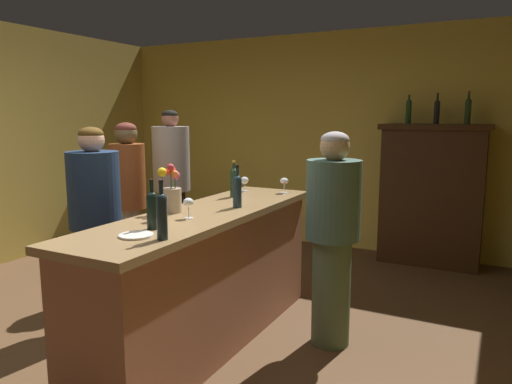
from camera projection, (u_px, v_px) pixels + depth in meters
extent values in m
plane|color=brown|center=(126.00, 345.00, 3.49)|extent=(8.59, 8.59, 0.00)
cube|color=gold|center=(302.00, 140.00, 6.22)|extent=(5.31, 0.12, 2.67)
cube|color=#995F46|center=(206.00, 282.00, 3.45)|extent=(0.57, 2.28, 0.93)
cube|color=olive|center=(204.00, 215.00, 3.38)|extent=(0.65, 2.38, 0.05)
cube|color=#331E0E|center=(431.00, 195.00, 5.28)|extent=(1.06, 0.38, 1.56)
cube|color=#321B0A|center=(435.00, 127.00, 5.16)|extent=(1.14, 0.44, 0.06)
cylinder|color=#1F3921|center=(234.00, 184.00, 3.97)|extent=(0.06, 0.06, 0.21)
sphere|color=#1F3921|center=(234.00, 172.00, 3.95)|extent=(0.06, 0.06, 0.06)
cylinder|color=#1F3921|center=(234.00, 167.00, 3.95)|extent=(0.02, 0.02, 0.08)
cylinder|color=gold|center=(234.00, 162.00, 3.94)|extent=(0.03, 0.03, 0.02)
cylinder|color=black|center=(152.00, 213.00, 2.83)|extent=(0.07, 0.07, 0.19)
sphere|color=black|center=(152.00, 197.00, 2.82)|extent=(0.07, 0.07, 0.07)
cylinder|color=black|center=(152.00, 190.00, 2.81)|extent=(0.02, 0.02, 0.09)
cylinder|color=black|center=(151.00, 181.00, 2.80)|extent=(0.03, 0.03, 0.02)
cylinder|color=#1C2F38|center=(237.00, 194.00, 3.51)|extent=(0.07, 0.07, 0.20)
sphere|color=#1C2F38|center=(237.00, 180.00, 3.49)|extent=(0.07, 0.07, 0.07)
cylinder|color=#1C2F38|center=(237.00, 174.00, 3.48)|extent=(0.03, 0.03, 0.09)
cylinder|color=black|center=(237.00, 166.00, 3.47)|extent=(0.03, 0.03, 0.02)
cylinder|color=#1C2A34|center=(162.00, 219.00, 2.59)|extent=(0.06, 0.06, 0.23)
sphere|color=#1C2A34|center=(161.00, 199.00, 2.58)|extent=(0.06, 0.06, 0.06)
cylinder|color=#1C2A34|center=(161.00, 191.00, 2.57)|extent=(0.02, 0.02, 0.09)
cylinder|color=black|center=(161.00, 181.00, 2.56)|extent=(0.03, 0.03, 0.02)
cylinder|color=white|center=(189.00, 218.00, 3.15)|extent=(0.06, 0.06, 0.00)
cylinder|color=white|center=(189.00, 212.00, 3.14)|extent=(0.01, 0.01, 0.08)
ellipsoid|color=white|center=(188.00, 202.00, 3.13)|extent=(0.07, 0.07, 0.06)
cylinder|color=white|center=(284.00, 193.00, 4.17)|extent=(0.07, 0.07, 0.00)
cylinder|color=white|center=(284.00, 188.00, 4.17)|extent=(0.01, 0.01, 0.07)
ellipsoid|color=white|center=(284.00, 181.00, 4.16)|extent=(0.07, 0.07, 0.06)
ellipsoid|color=maroon|center=(284.00, 183.00, 4.16)|extent=(0.06, 0.06, 0.02)
cylinder|color=white|center=(245.00, 191.00, 4.28)|extent=(0.07, 0.07, 0.00)
cylinder|color=white|center=(245.00, 187.00, 4.27)|extent=(0.01, 0.01, 0.06)
ellipsoid|color=white|center=(244.00, 180.00, 4.26)|extent=(0.07, 0.07, 0.06)
cylinder|color=white|center=(158.00, 220.00, 3.08)|extent=(0.07, 0.07, 0.00)
cylinder|color=white|center=(157.00, 214.00, 3.07)|extent=(0.01, 0.01, 0.08)
ellipsoid|color=white|center=(157.00, 202.00, 3.06)|extent=(0.07, 0.07, 0.08)
cylinder|color=tan|center=(172.00, 200.00, 3.33)|extent=(0.14, 0.14, 0.17)
cylinder|color=#38602D|center=(175.00, 186.00, 3.29)|extent=(0.01, 0.01, 0.17)
sphere|color=orange|center=(175.00, 174.00, 3.28)|extent=(0.05, 0.05, 0.05)
cylinder|color=#38602D|center=(176.00, 186.00, 3.35)|extent=(0.01, 0.01, 0.15)
sphere|color=#BE407B|center=(175.00, 175.00, 3.33)|extent=(0.06, 0.06, 0.06)
cylinder|color=#38602D|center=(171.00, 184.00, 3.35)|extent=(0.01, 0.01, 0.19)
sphere|color=red|center=(171.00, 171.00, 3.33)|extent=(0.07, 0.07, 0.07)
cylinder|color=#38602D|center=(162.00, 185.00, 3.30)|extent=(0.01, 0.01, 0.18)
sphere|color=yellow|center=(162.00, 172.00, 3.29)|extent=(0.06, 0.06, 0.06)
cylinder|color=#38602D|center=(171.00, 183.00, 3.29)|extent=(0.01, 0.01, 0.22)
sphere|color=red|center=(170.00, 167.00, 3.27)|extent=(0.05, 0.05, 0.05)
cylinder|color=white|center=(136.00, 235.00, 2.68)|extent=(0.19, 0.19, 0.01)
cylinder|color=#1C3B1E|center=(408.00, 113.00, 5.27)|extent=(0.06, 0.06, 0.24)
sphere|color=#1C3B1E|center=(409.00, 102.00, 5.25)|extent=(0.06, 0.06, 0.06)
cylinder|color=#1C3B1E|center=(409.00, 98.00, 5.25)|extent=(0.02, 0.02, 0.08)
cylinder|color=gold|center=(409.00, 94.00, 5.24)|extent=(0.02, 0.02, 0.02)
cylinder|color=black|center=(437.00, 114.00, 5.14)|extent=(0.06, 0.06, 0.22)
sphere|color=black|center=(437.00, 103.00, 5.12)|extent=(0.06, 0.06, 0.06)
cylinder|color=black|center=(438.00, 99.00, 5.11)|extent=(0.02, 0.02, 0.09)
cylinder|color=black|center=(438.00, 94.00, 5.11)|extent=(0.02, 0.02, 0.02)
cylinder|color=#203517|center=(468.00, 113.00, 5.00)|extent=(0.06, 0.06, 0.24)
sphere|color=#203517|center=(469.00, 101.00, 4.98)|extent=(0.06, 0.06, 0.06)
cylinder|color=#203517|center=(469.00, 97.00, 4.97)|extent=(0.03, 0.03, 0.10)
cylinder|color=#B4221F|center=(469.00, 91.00, 4.96)|extent=(0.03, 0.03, 0.02)
cylinder|color=#B0A28C|center=(131.00, 248.00, 4.58)|extent=(0.23, 0.23, 0.79)
cylinder|color=brown|center=(128.00, 176.00, 4.47)|extent=(0.33, 0.33, 0.61)
sphere|color=brown|center=(126.00, 134.00, 4.41)|extent=(0.21, 0.21, 0.21)
ellipsoid|color=maroon|center=(126.00, 129.00, 4.40)|extent=(0.20, 0.20, 0.11)
cylinder|color=#3F6950|center=(99.00, 275.00, 3.80)|extent=(0.29, 0.29, 0.79)
cylinder|color=#1B2D4A|center=(94.00, 190.00, 3.69)|extent=(0.40, 0.40, 0.59)
sphere|color=#E1A582|center=(91.00, 140.00, 3.63)|extent=(0.20, 0.20, 0.20)
ellipsoid|color=#503611|center=(91.00, 134.00, 3.62)|extent=(0.19, 0.19, 0.11)
cylinder|color=#2C2430|center=(173.00, 230.00, 5.18)|extent=(0.28, 0.28, 0.86)
cylinder|color=gray|center=(171.00, 159.00, 5.06)|extent=(0.39, 0.39, 0.68)
sphere|color=#9B5D49|center=(170.00, 119.00, 4.99)|extent=(0.18, 0.18, 0.18)
ellipsoid|color=black|center=(170.00, 115.00, 4.99)|extent=(0.17, 0.17, 0.10)
cylinder|color=#4A6046|center=(331.00, 291.00, 3.46)|extent=(0.28, 0.28, 0.79)
cylinder|color=#426155|center=(333.00, 200.00, 3.36)|extent=(0.39, 0.39, 0.56)
sphere|color=tan|center=(335.00, 146.00, 3.30)|extent=(0.21, 0.21, 0.21)
ellipsoid|color=#ADA4A6|center=(335.00, 140.00, 3.29)|extent=(0.20, 0.20, 0.11)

